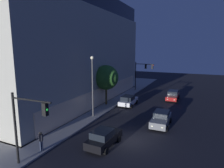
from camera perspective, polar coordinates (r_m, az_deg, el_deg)
ground_plane at (r=20.12m, az=5.39°, el=-16.00°), size 120.00×120.00×0.00m
modern_building at (r=40.08m, az=-21.74°, el=9.32°), size 33.13×29.68×17.71m
traffic_light_near_corner at (r=15.51m, az=-23.83°, el=-9.39°), size 0.32×3.64×5.60m
traffic_light_far_corner at (r=41.74m, az=8.91°, el=3.92°), size 0.40×4.11×6.02m
street_lamp_sidewalk at (r=25.03m, az=-5.73°, el=1.45°), size 0.44×0.44×7.86m
sidewalk_tree at (r=30.54m, az=-1.73°, el=1.91°), size 3.87×3.87×6.29m
pedestrian_waiting at (r=18.47m, az=-20.03°, el=-15.00°), size 0.36×0.36×1.74m
car_black at (r=18.65m, az=-2.42°, el=-15.42°), size 4.28×2.16×1.61m
car_grey at (r=23.91m, az=14.15°, el=-9.77°), size 4.65×2.07×1.64m
car_white at (r=31.36m, az=4.80°, el=-4.79°), size 4.55×2.17×1.57m
car_red at (r=36.19m, az=17.35°, el=-3.18°), size 4.83×2.09×1.61m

